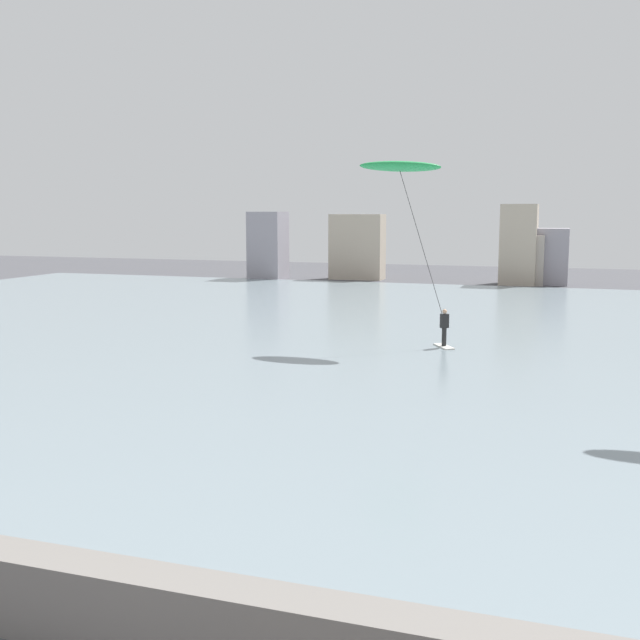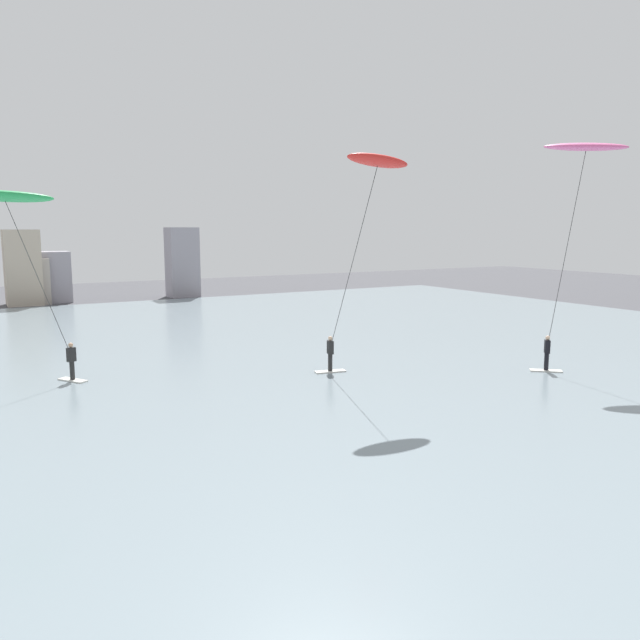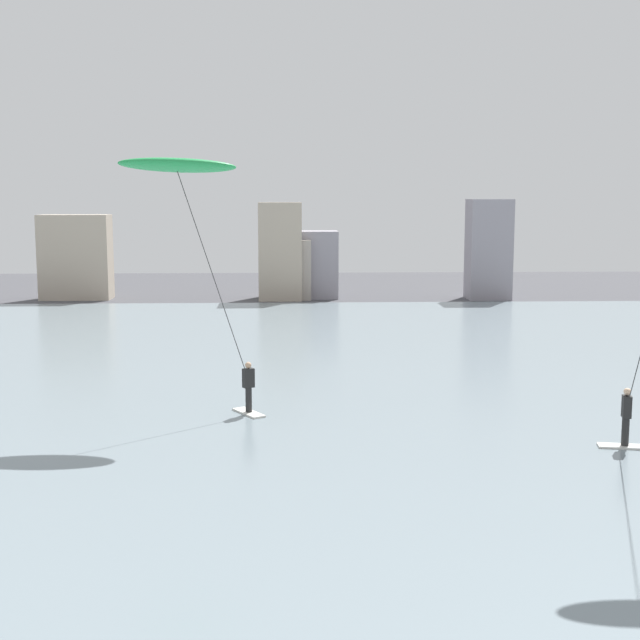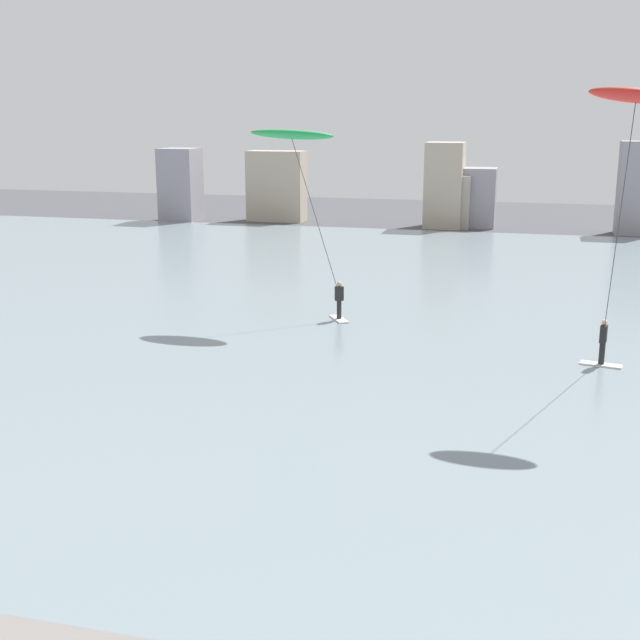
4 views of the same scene
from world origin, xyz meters
name	(u,v)px [view 4 (image 4 of 4)]	position (x,y,z in m)	size (l,w,h in m)	color
water_bay	(361,307)	(0.00, 30.73, 0.05)	(84.00, 52.00, 0.10)	gray
far_shore_buildings	(393,189)	(-3.60, 59.42, 2.86)	(38.20, 5.04, 6.70)	gray
kitesurfer_green	(295,148)	(-2.32, 28.14, 7.25)	(4.48, 1.58, 8.03)	silver
kitesurfer_red	(631,136)	(9.99, 20.91, 7.98)	(2.71, 4.39, 9.42)	silver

